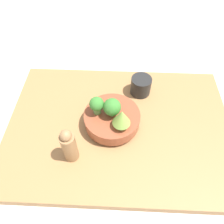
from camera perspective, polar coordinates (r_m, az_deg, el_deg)
ground_plane at (r=0.91m, az=1.79°, el=-4.73°), size 6.00×6.00×0.00m
table at (r=0.89m, az=1.83°, el=-4.01°), size 0.89×0.62×0.04m
bowl at (r=0.84m, az=-0.00°, el=-1.93°), size 0.21×0.21×0.06m
romanesco_piece_near at (r=0.75m, az=2.51°, el=-1.49°), size 0.06×0.06×0.09m
broccoli_floret_center at (r=0.78m, az=0.00°, el=1.09°), size 0.07×0.07×0.08m
broccoli_floret_left at (r=0.79m, az=-4.01°, el=1.91°), size 0.05×0.05×0.08m
cup at (r=0.96m, az=7.53°, el=6.83°), size 0.09×0.09×0.08m
pepper_mill at (r=0.75m, az=-11.15°, el=-8.65°), size 0.05×0.05×0.16m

